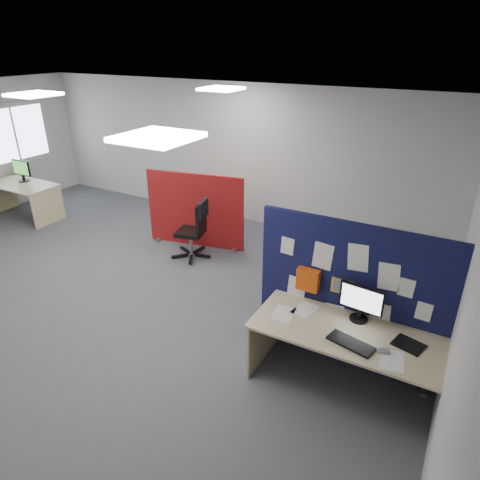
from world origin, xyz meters
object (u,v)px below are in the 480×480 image
at_px(navy_divider, 350,297).
at_px(main_desk, 348,341).
at_px(monitor_main, 361,301).
at_px(second_desk, 23,191).
at_px(office_chair, 196,226).
at_px(red_divider, 195,211).
at_px(monitor_second, 22,170).

height_order(navy_divider, main_desk, navy_divider).
distance_m(navy_divider, monitor_main, 0.23).
xyz_separation_m(navy_divider, second_desk, (-7.15, 1.20, -0.32)).
relative_size(navy_divider, main_desk, 1.09).
xyz_separation_m(navy_divider, office_chair, (-2.95, 1.37, -0.29)).
distance_m(navy_divider, main_desk, 0.48).
bearing_deg(red_divider, office_chair, -66.31).
bearing_deg(second_desk, monitor_second, 116.57).
relative_size(monitor_second, office_chair, 0.48).
bearing_deg(red_divider, navy_divider, -39.99).
relative_size(second_desk, office_chair, 1.55).
relative_size(navy_divider, monitor_second, 4.31).
bearing_deg(office_chair, navy_divider, -37.63).
distance_m(navy_divider, red_divider, 3.70).
distance_m(navy_divider, second_desk, 7.25).
height_order(red_divider, second_desk, red_divider).
bearing_deg(second_desk, main_desk, -12.04).
distance_m(navy_divider, office_chair, 3.27).
xyz_separation_m(monitor_main, monitor_second, (-7.35, 1.46, 0.02)).
xyz_separation_m(navy_divider, monitor_main, (0.15, -0.15, 0.09)).
distance_m(second_desk, office_chair, 4.20).
bearing_deg(main_desk, second_desk, 167.96).
height_order(navy_divider, monitor_second, navy_divider).
relative_size(navy_divider, office_chair, 2.07).
bearing_deg(second_desk, monitor_main, -10.48).
xyz_separation_m(monitor_second, office_chair, (4.25, 0.06, -0.39)).
distance_m(main_desk, monitor_main, 0.44).
distance_m(main_desk, red_divider, 3.97).
bearing_deg(red_divider, second_desk, 177.07).
bearing_deg(office_chair, monitor_second, 168.00).
bearing_deg(second_desk, navy_divider, -9.50).
relative_size(navy_divider, second_desk, 1.34).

